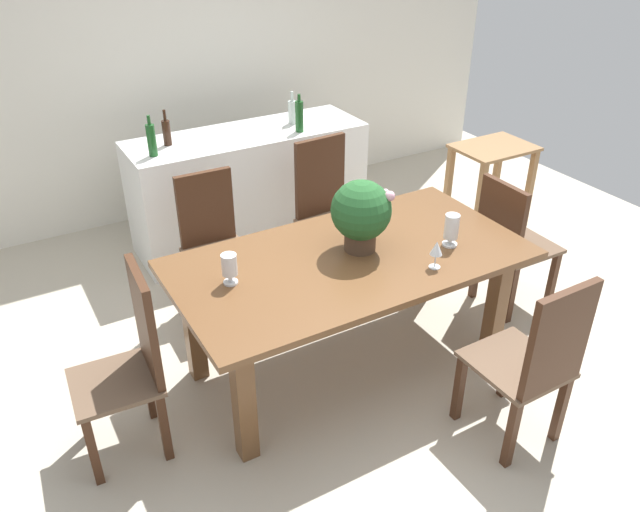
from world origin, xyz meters
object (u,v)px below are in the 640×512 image
at_px(crystal_vase_center_near, 451,228).
at_px(dining_table, 350,273).
at_px(flower_centerpiece, 361,213).
at_px(chair_foot_end, 509,240).
at_px(chair_head_end, 132,359).
at_px(kitchen_counter, 250,188).
at_px(crystal_vase_left, 229,266).
at_px(wine_glass, 436,249).
at_px(wine_bottle_dark, 152,140).
at_px(chair_near_right, 535,360).
at_px(wine_bottle_green, 299,116).
at_px(chair_far_left, 213,239).
at_px(wine_bottle_amber, 167,132).
at_px(chair_far_right, 328,205).
at_px(side_table, 491,167).
at_px(wine_bottle_clear, 292,112).

bearing_deg(crystal_vase_center_near, dining_table, 162.50).
bearing_deg(flower_centerpiece, chair_foot_end, -1.98).
distance_m(chair_head_end, kitchen_counter, 2.28).
distance_m(crystal_vase_left, wine_glass, 1.11).
bearing_deg(wine_bottle_dark, dining_table, -70.08).
xyz_separation_m(flower_centerpiece, crystal_vase_center_near, (0.47, -0.22, -0.12)).
height_order(chair_near_right, crystal_vase_center_near, chair_near_right).
bearing_deg(wine_bottle_green, crystal_vase_left, -129.12).
bearing_deg(chair_far_left, wine_bottle_amber, 90.68).
xyz_separation_m(chair_far_left, crystal_vase_left, (-0.24, -0.91, 0.34)).
xyz_separation_m(crystal_vase_left, wine_bottle_green, (1.23, 1.51, 0.18)).
relative_size(chair_far_right, crystal_vase_left, 6.06).
bearing_deg(chair_head_end, dining_table, 93.67).
bearing_deg(wine_glass, crystal_vase_left, 158.39).
height_order(wine_bottle_amber, side_table, wine_bottle_amber).
relative_size(chair_far_left, crystal_vase_center_near, 4.98).
distance_m(wine_bottle_green, wine_bottle_amber, 1.00).
relative_size(kitchen_counter, side_table, 2.58).
relative_size(chair_foot_end, wine_bottle_dark, 3.27).
height_order(chair_far_right, chair_near_right, chair_far_right).
bearing_deg(wine_bottle_dark, wine_bottle_clear, 6.40).
distance_m(flower_centerpiece, kitchen_counter, 1.81).
xyz_separation_m(chair_foot_end, wine_bottle_clear, (-0.69, 1.78, 0.50)).
height_order(chair_far_right, side_table, chair_far_right).
relative_size(crystal_vase_left, wine_bottle_amber, 0.66).
bearing_deg(wine_bottle_clear, wine_bottle_green, -102.65).
bearing_deg(wine_bottle_dark, flower_centerpiece, -66.78).
relative_size(chair_near_right, wine_bottle_amber, 3.89).
bearing_deg(wine_bottle_amber, chair_near_right, -72.34).
height_order(kitchen_counter, wine_bottle_amber, wine_bottle_amber).
relative_size(chair_head_end, kitchen_counter, 0.56).
distance_m(kitchen_counter, wine_bottle_clear, 0.70).
distance_m(chair_near_right, wine_glass, 0.75).
height_order(chair_head_end, wine_bottle_clear, wine_bottle_clear).
bearing_deg(side_table, chair_far_left, 179.98).
bearing_deg(wine_bottle_dark, chair_head_end, -111.97).
xyz_separation_m(kitchen_counter, wine_bottle_dark, (-0.77, -0.12, 0.58)).
relative_size(wine_bottle_amber, wine_bottle_dark, 0.90).
relative_size(wine_bottle_clear, side_table, 0.36).
bearing_deg(flower_centerpiece, wine_glass, -56.82).
xyz_separation_m(wine_bottle_clear, wine_bottle_green, (-0.04, -0.20, 0.03)).
bearing_deg(chair_near_right, wine_bottle_amber, -72.89).
relative_size(chair_far_right, wine_bottle_dark, 3.58).
bearing_deg(crystal_vase_center_near, chair_foot_end, 14.40).
distance_m(chair_near_right, wine_bottle_green, 2.63).
height_order(dining_table, chair_far_right, chair_far_right).
xyz_separation_m(flower_centerpiece, crystal_vase_left, (-0.79, 0.04, -0.13)).
distance_m(crystal_vase_center_near, wine_bottle_amber, 2.24).
xyz_separation_m(chair_foot_end, wine_bottle_green, (-0.73, 1.58, 0.53)).
bearing_deg(chair_foot_end, crystal_vase_center_near, 105.13).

